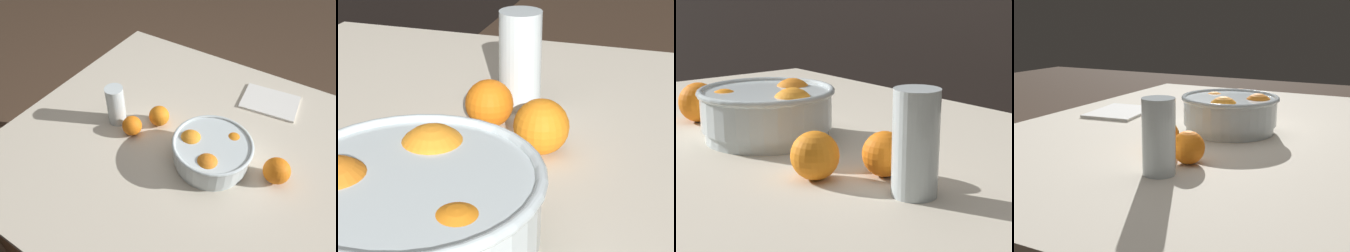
# 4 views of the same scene
# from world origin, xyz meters

# --- Properties ---
(fruit_bowl) EXTENTS (0.25, 0.25, 0.10)m
(fruit_bowl) POSITION_xyz_m (-0.01, 0.02, 0.76)
(fruit_bowl) COLOR silver
(fruit_bowl) RESTS_ON dining_table
(juice_glass) EXTENTS (0.06, 0.06, 0.15)m
(juice_glass) POSITION_xyz_m (0.37, 0.03, 0.78)
(juice_glass) COLOR #F4A314
(juice_glass) RESTS_ON dining_table
(orange_loose_front) EXTENTS (0.07, 0.07, 0.07)m
(orange_loose_front) POSITION_xyz_m (0.23, -0.04, 0.75)
(orange_loose_front) COLOR orange
(orange_loose_front) RESTS_ON dining_table
(orange_loose_aside) EXTENTS (0.07, 0.07, 0.07)m
(orange_loose_aside) POSITION_xyz_m (0.28, 0.05, 0.74)
(orange_loose_aside) COLOR orange
(orange_loose_aside) RESTS_ON dining_table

